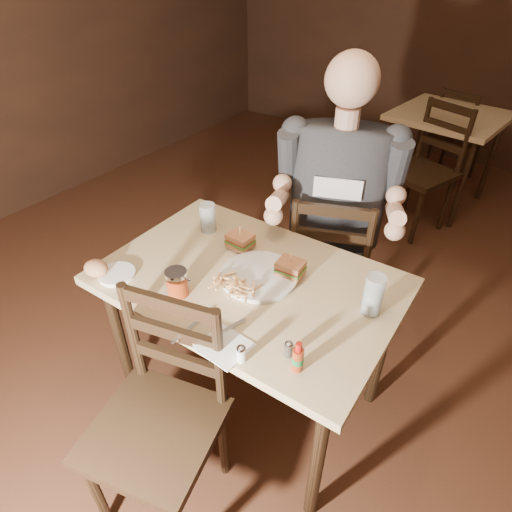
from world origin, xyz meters
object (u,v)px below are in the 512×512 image
Objects in this scene: bg_table at (448,125)px; glass_left at (208,218)px; main_table at (249,293)px; chair_near at (154,431)px; bg_chair_far at (458,135)px; diner at (340,176)px; side_plate at (117,275)px; bg_chair_near at (420,172)px; syrup_dispenser at (177,283)px; hot_sauce at (298,356)px; dinner_plate at (259,277)px; glass_right at (373,295)px; chair_far at (329,263)px.

glass_left reaches higher than bg_table.
main_table is 0.63m from chair_near.
bg_chair_far is 6.17× the size of glass_left.
diner reaches higher than glass_left.
side_plate is at bearing 133.53° from chair_near.
syrup_dispenser is at bearing -77.37° from bg_chair_near.
glass_left is 1.16× the size of hot_sauce.
hot_sauce is at bearing -5.85° from syrup_dispenser.
bg_chair_near is at bearing 88.50° from dinner_plate.
bg_chair_near is (0.00, -1.10, 0.05)m from bg_chair_far.
glass_left reaches higher than bg_chair_far.
bg_chair_near is at bearing 77.18° from side_plate.
glass_right is (0.39, -3.04, 0.43)m from bg_chair_far.
syrup_dispenser reaches higher than bg_table.
chair_near is 2.63m from bg_chair_near.
diner is at bearing 101.69° from bg_chair_far.
main_table is at bearing 63.01° from chair_far.
dinner_plate is (-0.05, -2.57, 0.10)m from bg_table.
glass_left reaches higher than hot_sauce.
syrup_dispenser is (-0.25, -3.38, 0.40)m from bg_chair_far.
bg_chair_near reaches higher than glass_right.
glass_right reaches higher than chair_far.
side_plate is at bearing -100.44° from bg_table.
hot_sauce is (0.38, 0.31, 0.36)m from chair_near.
chair_far is (-0.03, -1.93, -0.22)m from bg_table.
chair_far is 6.77× the size of glass_left.
glass_right is 0.73m from syrup_dispenser.
diner reaches higher than syrup_dispenser.
glass_right is at bearing -81.04° from bg_table.
main_table is at bearing 77.21° from chair_near.
dinner_plate is (-0.02, -0.63, 0.31)m from chair_far.
bg_chair_near is at bearing 101.44° from glass_right.
side_plate reaches higher than main_table.
side_plate is (-0.08, -0.48, -0.06)m from glass_left.
bg_table is 5.41× the size of glass_right.
bg_chair_near is 1.95m from glass_left.
dinner_plate is at bearing 33.99° from side_plate.
main_table is 1.36× the size of bg_table.
syrup_dispenser is (0.20, -0.41, -0.01)m from glass_left.
diner reaches higher than chair_far.
chair_near is 3.06× the size of dinner_plate.
glass_left is 0.85m from glass_right.
bg_table is 2.89m from hot_sauce.
hot_sauce is at bearing -63.46° from bg_chair_near.
side_plate is at bearing -142.07° from diner.
glass_right reaches higher than hot_sauce.
chair_near is 3.73m from bg_chair_far.
chair_near is at bearing -115.10° from diner.
glass_left is at bearing 174.95° from glass_right.
glass_right is at bearing 105.32° from chair_far.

